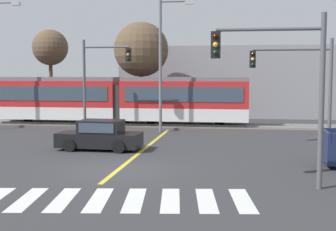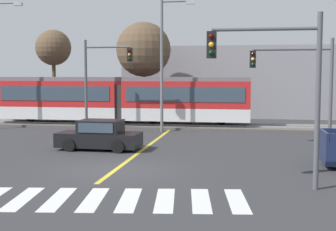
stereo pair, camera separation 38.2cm
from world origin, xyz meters
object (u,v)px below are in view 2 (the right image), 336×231
(light_rail_tram, at_px, (123,98))
(sedan_crossing, at_px, (99,136))
(street_lamp_centre, at_px, (165,57))
(bare_tree_west, at_px, (144,50))
(traffic_light_far_left, at_px, (101,72))
(bare_tree_far_west, at_px, (53,48))
(traffic_light_mid_right, at_px, (301,76))
(traffic_light_near_right, at_px, (279,74))

(light_rail_tram, relative_size, sedan_crossing, 4.35)
(street_lamp_centre, xyz_separation_m, bare_tree_west, (-2.80, 6.26, 0.80))
(traffic_light_far_left, bearing_deg, sedan_crossing, -73.53)
(street_lamp_centre, distance_m, bare_tree_far_west, 13.56)
(traffic_light_mid_right, height_order, street_lamp_centre, street_lamp_centre)
(sedan_crossing, bearing_deg, light_rail_tram, 98.61)
(sedan_crossing, distance_m, street_lamp_centre, 9.15)
(traffic_light_near_right, height_order, bare_tree_west, bare_tree_west)
(light_rail_tram, xyz_separation_m, street_lamp_centre, (3.63, -2.74, 2.91))
(bare_tree_far_west, height_order, bare_tree_west, bare_tree_west)
(bare_tree_west, bearing_deg, traffic_light_far_left, -100.33)
(traffic_light_far_left, bearing_deg, street_lamp_centre, 11.50)
(traffic_light_near_right, relative_size, street_lamp_centre, 0.67)
(traffic_light_far_left, relative_size, bare_tree_west, 0.76)
(sedan_crossing, distance_m, traffic_light_mid_right, 10.90)
(sedan_crossing, bearing_deg, bare_tree_far_west, 120.04)
(traffic_light_mid_right, bearing_deg, traffic_light_near_right, -100.91)
(light_rail_tram, xyz_separation_m, bare_tree_far_west, (-7.43, 5.04, 3.97))
(traffic_light_near_right, relative_size, bare_tree_far_west, 0.77)
(traffic_light_near_right, xyz_separation_m, traffic_light_far_left, (-10.44, 13.74, 0.12))
(bare_tree_far_west, relative_size, bare_tree_west, 0.96)
(traffic_light_far_left, bearing_deg, light_rail_tram, 82.53)
(light_rail_tram, distance_m, traffic_light_mid_right, 14.34)
(traffic_light_mid_right, xyz_separation_m, bare_tree_far_west, (-19.19, 13.08, 2.29))
(traffic_light_mid_right, relative_size, bare_tree_far_west, 0.75)
(light_rail_tram, relative_size, bare_tree_west, 2.32)
(traffic_light_far_left, height_order, street_lamp_centre, street_lamp_centre)
(light_rail_tram, xyz_separation_m, traffic_light_far_left, (-0.47, -3.57, 1.90))
(light_rail_tram, distance_m, bare_tree_far_west, 9.82)
(traffic_light_far_left, relative_size, bare_tree_far_west, 0.80)
(traffic_light_far_left, height_order, bare_tree_far_west, bare_tree_far_west)
(street_lamp_centre, bearing_deg, light_rail_tram, 142.95)
(traffic_light_far_left, height_order, bare_tree_west, bare_tree_west)
(traffic_light_far_left, bearing_deg, bare_tree_far_west, 128.94)
(traffic_light_near_right, distance_m, street_lamp_centre, 15.93)
(light_rail_tram, bearing_deg, bare_tree_west, 76.83)
(light_rail_tram, xyz_separation_m, bare_tree_west, (0.82, 3.52, 3.71))
(light_rail_tram, distance_m, street_lamp_centre, 5.40)
(traffic_light_far_left, relative_size, traffic_light_mid_right, 1.07)
(sedan_crossing, bearing_deg, traffic_light_far_left, 106.47)
(traffic_light_near_right, bearing_deg, bare_tree_west, 113.71)
(traffic_light_near_right, height_order, traffic_light_mid_right, traffic_light_near_right)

